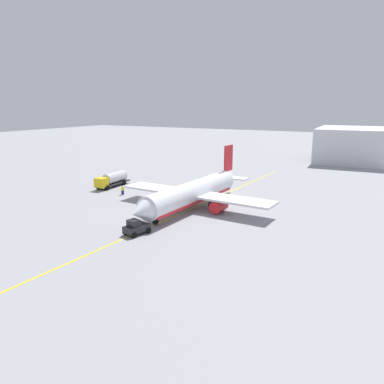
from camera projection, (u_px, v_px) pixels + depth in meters
name	position (u px, v px, depth m)	size (l,w,h in m)	color
ground_plane	(192.00, 209.00, 63.90)	(400.00, 400.00, 0.00)	#939399
airplane	(193.00, 193.00, 63.64)	(32.73, 29.28, 9.85)	white
fuel_tanker	(112.00, 179.00, 80.56)	(9.78, 3.16, 3.15)	#2D2D33
pushback_tug	(136.00, 227.00, 51.03)	(3.98, 3.06, 2.20)	#232328
refueling_worker	(123.00, 191.00, 73.75)	(0.63, 0.57, 1.71)	navy
safety_cone_nose	(134.00, 222.00, 55.67)	(0.57, 0.57, 0.64)	#F2590F
distant_hangar	(350.00, 145.00, 116.54)	(27.29, 20.95, 10.67)	silver
taxi_line_marking	(192.00, 209.00, 63.90)	(84.17, 0.30, 0.01)	yellow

